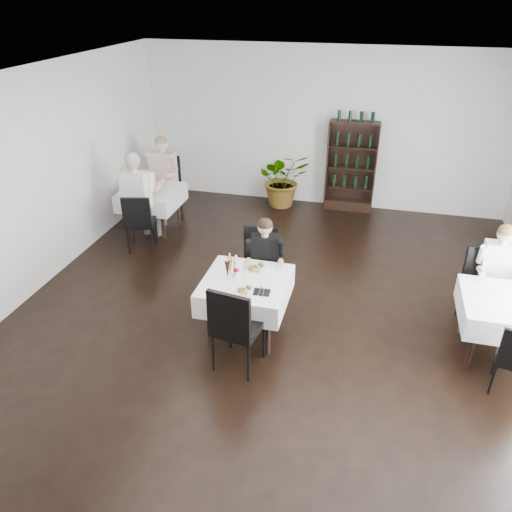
{
  "coord_description": "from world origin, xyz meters",
  "views": [
    {
      "loc": [
        1.09,
        -4.96,
        3.92
      ],
      "look_at": [
        -0.22,
        0.2,
        1.0
      ],
      "focal_mm": 35.0,
      "sensor_mm": 36.0,
      "label": 1
    }
  ],
  "objects_px": {
    "main_table": "(246,290)",
    "potted_tree": "(283,179)",
    "wine_shelf": "(351,168)",
    "diner_main": "(265,259)"
  },
  "relations": [
    {
      "from": "wine_shelf",
      "to": "diner_main",
      "type": "relative_size",
      "value": 1.33
    },
    {
      "from": "wine_shelf",
      "to": "potted_tree",
      "type": "relative_size",
      "value": 1.6
    },
    {
      "from": "wine_shelf",
      "to": "potted_tree",
      "type": "bearing_deg",
      "value": -174.91
    },
    {
      "from": "potted_tree",
      "to": "diner_main",
      "type": "xyz_separation_m",
      "value": [
        0.48,
        -3.63,
        0.22
      ]
    },
    {
      "from": "wine_shelf",
      "to": "main_table",
      "type": "bearing_deg",
      "value": -101.78
    },
    {
      "from": "wine_shelf",
      "to": "potted_tree",
      "type": "xyz_separation_m",
      "value": [
        -1.28,
        -0.11,
        -0.3
      ]
    },
    {
      "from": "potted_tree",
      "to": "diner_main",
      "type": "relative_size",
      "value": 0.83
    },
    {
      "from": "main_table",
      "to": "diner_main",
      "type": "relative_size",
      "value": 0.78
    },
    {
      "from": "main_table",
      "to": "potted_tree",
      "type": "height_order",
      "value": "potted_tree"
    },
    {
      "from": "wine_shelf",
      "to": "diner_main",
      "type": "bearing_deg",
      "value": -102.08
    }
  ]
}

